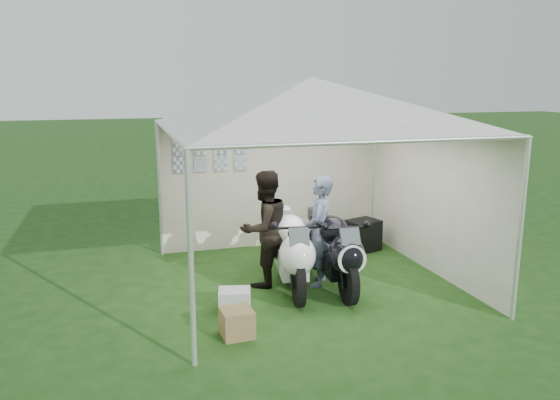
{
  "coord_description": "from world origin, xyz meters",
  "views": [
    {
      "loc": [
        -2.64,
        -7.3,
        2.92
      ],
      "look_at": [
        -0.36,
        0.35,
        1.2
      ],
      "focal_mm": 35.0,
      "sensor_mm": 36.0,
      "label": 1
    }
  ],
  "objects_px": {
    "person_dark_jacket": "(265,229)",
    "motorcycle_black": "(335,248)",
    "person_blue_jacket": "(319,231)",
    "canopy_tent": "(311,108)",
    "crate_0": "(235,300)",
    "crate_1": "(237,323)",
    "equipment_box": "(363,235)",
    "motorcycle_white": "(291,248)",
    "paddock_stand": "(316,256)"
  },
  "relations": [
    {
      "from": "paddock_stand",
      "to": "equipment_box",
      "type": "xyz_separation_m",
      "value": [
        1.08,
        0.56,
        0.11
      ]
    },
    {
      "from": "crate_0",
      "to": "canopy_tent",
      "type": "bearing_deg",
      "value": 29.71
    },
    {
      "from": "crate_0",
      "to": "paddock_stand",
      "type": "bearing_deg",
      "value": 39.46
    },
    {
      "from": "canopy_tent",
      "to": "crate_0",
      "type": "height_order",
      "value": "canopy_tent"
    },
    {
      "from": "person_blue_jacket",
      "to": "paddock_stand",
      "type": "bearing_deg",
      "value": -170.1
    },
    {
      "from": "person_dark_jacket",
      "to": "crate_0",
      "type": "xyz_separation_m",
      "value": [
        -0.62,
        -0.78,
        -0.71
      ]
    },
    {
      "from": "person_dark_jacket",
      "to": "canopy_tent",
      "type": "bearing_deg",
      "value": 152.18
    },
    {
      "from": "canopy_tent",
      "to": "crate_0",
      "type": "bearing_deg",
      "value": -150.29
    },
    {
      "from": "crate_0",
      "to": "person_dark_jacket",
      "type": "bearing_deg",
      "value": 51.35
    },
    {
      "from": "motorcycle_white",
      "to": "person_dark_jacket",
      "type": "bearing_deg",
      "value": 152.33
    },
    {
      "from": "person_dark_jacket",
      "to": "equipment_box",
      "type": "bearing_deg",
      "value": -176.04
    },
    {
      "from": "equipment_box",
      "to": "crate_0",
      "type": "distance_m",
      "value": 3.33
    },
    {
      "from": "canopy_tent",
      "to": "crate_0",
      "type": "xyz_separation_m",
      "value": [
        -1.29,
        -0.74,
        -2.44
      ]
    },
    {
      "from": "equipment_box",
      "to": "crate_1",
      "type": "bearing_deg",
      "value": -137.01
    },
    {
      "from": "paddock_stand",
      "to": "canopy_tent",
      "type": "bearing_deg",
      "value": -119.62
    },
    {
      "from": "canopy_tent",
      "to": "person_blue_jacket",
      "type": "distance_m",
      "value": 1.78
    },
    {
      "from": "crate_0",
      "to": "person_blue_jacket",
      "type": "bearing_deg",
      "value": 22.18
    },
    {
      "from": "crate_0",
      "to": "equipment_box",
      "type": "bearing_deg",
      "value": 35.08
    },
    {
      "from": "equipment_box",
      "to": "motorcycle_black",
      "type": "bearing_deg",
      "value": -127.24
    },
    {
      "from": "motorcycle_white",
      "to": "crate_1",
      "type": "height_order",
      "value": "motorcycle_white"
    },
    {
      "from": "motorcycle_black",
      "to": "person_blue_jacket",
      "type": "height_order",
      "value": "person_blue_jacket"
    },
    {
      "from": "canopy_tent",
      "to": "paddock_stand",
      "type": "relative_size",
      "value": 13.04
    },
    {
      "from": "crate_1",
      "to": "canopy_tent",
      "type": "bearing_deg",
      "value": 46.23
    },
    {
      "from": "canopy_tent",
      "to": "motorcycle_black",
      "type": "distance_m",
      "value": 2.03
    },
    {
      "from": "person_dark_jacket",
      "to": "equipment_box",
      "type": "relative_size",
      "value": 3.12
    },
    {
      "from": "equipment_box",
      "to": "crate_0",
      "type": "relative_size",
      "value": 1.32
    },
    {
      "from": "crate_0",
      "to": "crate_1",
      "type": "distance_m",
      "value": 0.76
    },
    {
      "from": "motorcycle_black",
      "to": "person_blue_jacket",
      "type": "relative_size",
      "value": 1.33
    },
    {
      "from": "motorcycle_black",
      "to": "crate_0",
      "type": "height_order",
      "value": "motorcycle_black"
    },
    {
      "from": "person_blue_jacket",
      "to": "equipment_box",
      "type": "relative_size",
      "value": 2.96
    },
    {
      "from": "motorcycle_black",
      "to": "paddock_stand",
      "type": "xyz_separation_m",
      "value": [
        0.08,
        0.97,
        -0.43
      ]
    },
    {
      "from": "motorcycle_black",
      "to": "crate_1",
      "type": "relative_size",
      "value": 5.9
    },
    {
      "from": "person_blue_jacket",
      "to": "crate_0",
      "type": "height_order",
      "value": "person_blue_jacket"
    },
    {
      "from": "paddock_stand",
      "to": "crate_0",
      "type": "height_order",
      "value": "paddock_stand"
    },
    {
      "from": "person_dark_jacket",
      "to": "motorcycle_black",
      "type": "bearing_deg",
      "value": 132.48
    },
    {
      "from": "person_blue_jacket",
      "to": "crate_1",
      "type": "bearing_deg",
      "value": -21.2
    },
    {
      "from": "person_blue_jacket",
      "to": "equipment_box",
      "type": "bearing_deg",
      "value": 163.14
    },
    {
      "from": "person_dark_jacket",
      "to": "crate_0",
      "type": "height_order",
      "value": "person_dark_jacket"
    },
    {
      "from": "person_dark_jacket",
      "to": "person_blue_jacket",
      "type": "relative_size",
      "value": 1.05
    },
    {
      "from": "motorcycle_black",
      "to": "person_dark_jacket",
      "type": "xyz_separation_m",
      "value": [
        -0.94,
        0.4,
        0.26
      ]
    },
    {
      "from": "equipment_box",
      "to": "crate_1",
      "type": "xyz_separation_m",
      "value": [
        -2.85,
        -2.66,
        -0.11
      ]
    },
    {
      "from": "canopy_tent",
      "to": "crate_1",
      "type": "distance_m",
      "value": 3.17
    },
    {
      "from": "canopy_tent",
      "to": "crate_1",
      "type": "bearing_deg",
      "value": -133.77
    },
    {
      "from": "person_blue_jacket",
      "to": "crate_1",
      "type": "xyz_separation_m",
      "value": [
        -1.51,
        -1.31,
        -0.65
      ]
    },
    {
      "from": "motorcycle_black",
      "to": "motorcycle_white",
      "type": "bearing_deg",
      "value": 170.87
    },
    {
      "from": "equipment_box",
      "to": "crate_0",
      "type": "bearing_deg",
      "value": -144.92
    },
    {
      "from": "person_blue_jacket",
      "to": "crate_0",
      "type": "bearing_deg",
      "value": -39.9
    },
    {
      "from": "paddock_stand",
      "to": "person_dark_jacket",
      "type": "bearing_deg",
      "value": -150.63
    },
    {
      "from": "canopy_tent",
      "to": "motorcycle_white",
      "type": "height_order",
      "value": "canopy_tent"
    },
    {
      "from": "person_blue_jacket",
      "to": "canopy_tent",
      "type": "bearing_deg",
      "value": -123.71
    }
  ]
}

